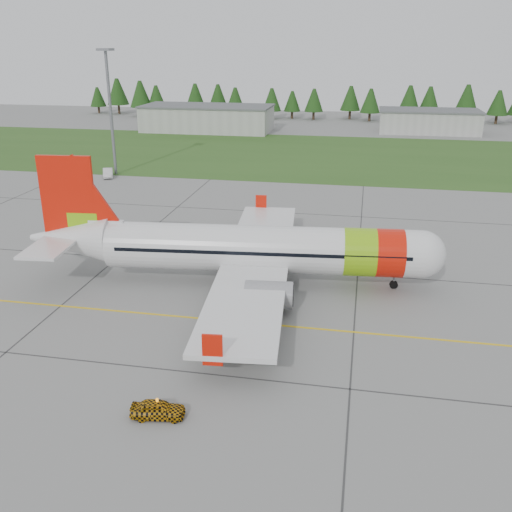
# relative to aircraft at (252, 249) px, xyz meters

# --- Properties ---
(ground) EXTENTS (320.00, 320.00, 0.00)m
(ground) POSITION_rel_aircraft_xyz_m (-0.23, -16.12, -3.39)
(ground) COLOR gray
(ground) RESTS_ON ground
(aircraft) EXTENTS (38.82, 35.92, 11.76)m
(aircraft) POSITION_rel_aircraft_xyz_m (0.00, 0.00, 0.00)
(aircraft) COLOR silver
(aircraft) RESTS_ON ground
(follow_me_car) EXTENTS (1.31, 1.49, 3.31)m
(follow_me_car) POSITION_rel_aircraft_xyz_m (-1.56, -21.31, -1.74)
(follow_me_car) COLOR orange
(follow_me_car) RESTS_ON ground
(service_van) EXTENTS (2.01, 1.96, 4.43)m
(service_van) POSITION_rel_aircraft_xyz_m (-32.55, 39.42, -1.18)
(service_van) COLOR silver
(service_van) RESTS_ON ground
(grass_strip) EXTENTS (320.00, 50.00, 0.03)m
(grass_strip) POSITION_rel_aircraft_xyz_m (-0.23, 65.88, -3.38)
(grass_strip) COLOR #30561E
(grass_strip) RESTS_ON ground
(taxi_guideline) EXTENTS (120.00, 0.25, 0.02)m
(taxi_guideline) POSITION_rel_aircraft_xyz_m (-0.23, -8.12, -3.38)
(taxi_guideline) COLOR gold
(taxi_guideline) RESTS_ON ground
(hangar_west) EXTENTS (32.00, 14.00, 6.00)m
(hangar_west) POSITION_rel_aircraft_xyz_m (-30.23, 93.88, -0.39)
(hangar_west) COLOR #A8A8A3
(hangar_west) RESTS_ON ground
(hangar_east) EXTENTS (24.00, 12.00, 5.20)m
(hangar_east) POSITION_rel_aircraft_xyz_m (24.77, 101.88, -0.79)
(hangar_east) COLOR #A8A8A3
(hangar_east) RESTS_ON ground
(floodlight_mast) EXTENTS (0.50, 0.50, 20.00)m
(floodlight_mast) POSITION_rel_aircraft_xyz_m (-32.23, 41.88, 6.61)
(floodlight_mast) COLOR slate
(floodlight_mast) RESTS_ON ground
(treeline) EXTENTS (160.00, 8.00, 10.00)m
(treeline) POSITION_rel_aircraft_xyz_m (-0.23, 121.88, 1.61)
(treeline) COLOR #1C3F14
(treeline) RESTS_ON ground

